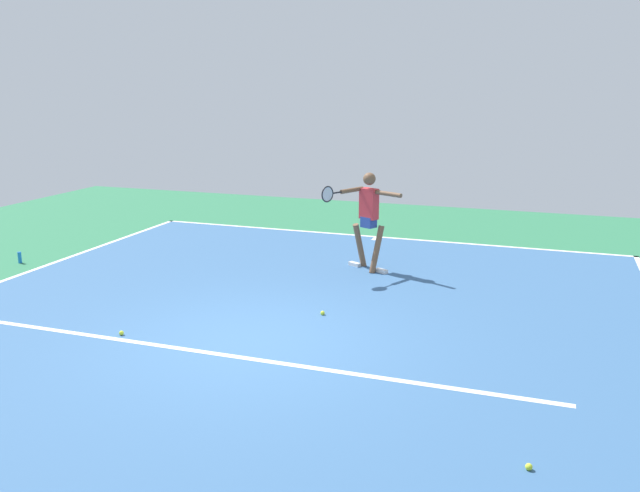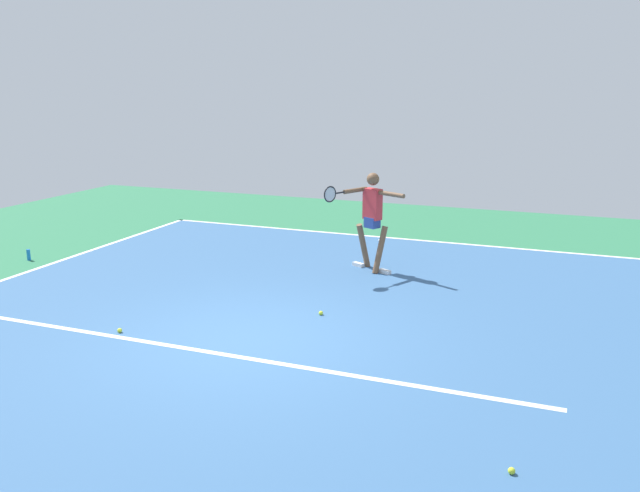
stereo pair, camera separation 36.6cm
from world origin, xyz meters
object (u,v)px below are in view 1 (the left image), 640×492
at_px(tennis_ball_near_player, 121,333).
at_px(tennis_ball_by_sideline, 529,467).
at_px(water_bottle, 20,257).
at_px(tennis_player, 368,214).
at_px(tennis_ball_centre_court, 323,313).

xyz_separation_m(tennis_ball_near_player, tennis_ball_by_sideline, (-5.52, 1.60, 0.00)).
height_order(tennis_ball_by_sideline, water_bottle, water_bottle).
bearing_deg(tennis_ball_by_sideline, tennis_ball_near_player, -16.17).
relative_size(tennis_player, water_bottle, 8.44).
distance_m(tennis_ball_centre_court, water_bottle, 6.66).
bearing_deg(water_bottle, tennis_ball_centre_court, 172.29).
distance_m(tennis_player, tennis_ball_centre_court, 2.86).
bearing_deg(tennis_ball_by_sideline, tennis_player, -62.10).
distance_m(tennis_player, tennis_ball_near_player, 5.08).
relative_size(tennis_ball_near_player, water_bottle, 0.30).
xyz_separation_m(tennis_player, tennis_ball_near_player, (2.36, 4.38, -1.04)).
xyz_separation_m(tennis_player, tennis_ball_by_sideline, (-3.17, 5.98, -1.04)).
relative_size(tennis_ball_near_player, tennis_ball_centre_court, 1.00).
bearing_deg(tennis_player, tennis_ball_centre_court, 116.43).
bearing_deg(tennis_ball_centre_court, tennis_ball_by_sideline, 133.36).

